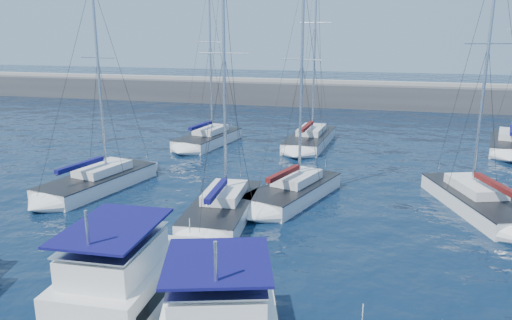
% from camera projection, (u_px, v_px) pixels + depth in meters
% --- Properties ---
extents(ground, '(220.00, 220.00, 0.00)m').
position_uv_depth(ground, '(248.00, 293.00, 19.81)').
color(ground, black).
rests_on(ground, ground).
extents(breakwater, '(160.00, 6.00, 4.45)m').
position_uv_depth(breakwater, '(349.00, 98.00, 68.25)').
color(breakwater, '#424244').
rests_on(breakwater, ground).
extents(motor_yacht_port_inner, '(3.85, 10.12, 4.69)m').
position_uv_depth(motor_yacht_port_inner, '(132.00, 302.00, 17.03)').
color(motor_yacht_port_inner, white).
rests_on(motor_yacht_port_inner, ground).
extents(sailboat_mid_a, '(4.74, 8.89, 13.43)m').
position_uv_depth(sailboat_mid_a, '(98.00, 181.00, 32.69)').
color(sailboat_mid_a, white).
rests_on(sailboat_mid_a, ground).
extents(sailboat_mid_b, '(3.64, 8.24, 14.26)m').
position_uv_depth(sailboat_mid_b, '(223.00, 208.00, 27.79)').
color(sailboat_mid_b, white).
rests_on(sailboat_mid_b, ground).
extents(sailboat_mid_c, '(5.23, 8.36, 13.44)m').
position_uv_depth(sailboat_mid_c, '(293.00, 191.00, 30.69)').
color(sailboat_mid_c, white).
rests_on(sailboat_mid_c, ground).
extents(sailboat_mid_d, '(5.98, 9.47, 15.03)m').
position_uv_depth(sailboat_mid_d, '(479.00, 201.00, 28.91)').
color(sailboat_mid_d, white).
rests_on(sailboat_mid_d, ground).
extents(sailboat_back_a, '(4.32, 8.26, 14.52)m').
position_uv_depth(sailboat_back_a, '(208.00, 139.00, 45.39)').
color(sailboat_back_a, white).
rests_on(sailboat_back_a, ground).
extents(sailboat_back_b, '(3.71, 9.54, 17.28)m').
position_uv_depth(sailboat_back_b, '(310.00, 139.00, 45.26)').
color(sailboat_back_b, white).
rests_on(sailboat_back_b, ground).
extents(sailboat_back_c, '(4.79, 9.10, 16.29)m').
position_uv_depth(sailboat_back_c, '(510.00, 143.00, 43.42)').
color(sailboat_back_c, white).
rests_on(sailboat_back_c, ground).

